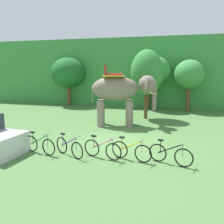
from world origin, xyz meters
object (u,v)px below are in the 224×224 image
object	(u,v)px
tree_left	(155,71)
bike_yellow	(131,151)
tree_center_left	(149,70)
bike_purple	(69,147)
tree_far_right	(189,75)
bike_pink	(102,149)
bike_black	(170,154)
elephant	(121,91)
bike_green	(40,145)
tree_center_right	(68,73)
tree_center	(147,73)

from	to	relation	value
tree_left	bike_yellow	xyz separation A→B (m)	(0.34, -12.21, -2.98)
tree_center_left	bike_purple	size ratio (longest dim) A/B	2.92
tree_far_right	bike_yellow	size ratio (longest dim) A/B	2.58
tree_left	bike_purple	world-z (taller)	tree_left
tree_left	bike_pink	distance (m)	12.70
tree_far_right	bike_black	world-z (taller)	tree_far_right
elephant	bike_purple	bearing A→B (deg)	-97.18
tree_center_left	bike_green	bearing A→B (deg)	-103.11
elephant	bike_pink	size ratio (longest dim) A/B	2.53
bike_pink	bike_yellow	distance (m)	1.15
tree_center_left	elephant	size ratio (longest dim) A/B	1.07
elephant	bike_purple	distance (m)	6.19
bike_purple	bike_black	world-z (taller)	same
tree_center_right	tree_left	distance (m)	8.33
tree_left	bike_yellow	bearing A→B (deg)	-88.39
bike_pink	bike_purple	bearing A→B (deg)	-174.37
tree_center	tree_far_right	world-z (taller)	tree_center
tree_center_right	bike_purple	distance (m)	14.41
bike_green	bike_black	bearing A→B (deg)	3.18
tree_center_left	elephant	xyz separation A→B (m)	(-0.92, -6.95, -1.24)
bike_purple	tree_center_right	bearing A→B (deg)	115.70
elephant	bike_green	size ratio (longest dim) A/B	2.54
tree_center_left	bike_pink	world-z (taller)	tree_center_left
tree_center_right	tree_far_right	bearing A→B (deg)	-1.57
bike_green	bike_black	size ratio (longest dim) A/B	1.01
tree_center_left	bike_yellow	bearing A→B (deg)	-86.03
tree_center_left	bike_purple	xyz separation A→B (m)	(-1.66, -12.82, -3.05)
elephant	bike_pink	distance (m)	6.05
bike_purple	bike_black	size ratio (longest dim) A/B	0.94
bike_yellow	bike_black	size ratio (longest dim) A/B	1.01
bike_green	bike_black	world-z (taller)	same
tree_center	elephant	world-z (taller)	tree_center
elephant	bike_yellow	size ratio (longest dim) A/B	2.54
bike_purple	tree_center	bearing A→B (deg)	76.62
bike_yellow	bike_black	xyz separation A→B (m)	(1.49, 0.01, 0.00)
bike_green	bike_black	xyz separation A→B (m)	(5.36, 0.30, 0.00)
bike_purple	bike_black	bearing A→B (deg)	3.62
elephant	bike_purple	xyz separation A→B (m)	(-0.74, -5.87, -1.82)
bike_pink	bike_yellow	size ratio (longest dim) A/B	1.00
elephant	bike_purple	world-z (taller)	elephant
bike_purple	bike_pink	size ratio (longest dim) A/B	0.93
tree_center_right	tree_far_right	world-z (taller)	tree_center_right
tree_far_right	tree_center	bearing A→B (deg)	-127.05
tree_far_right	bike_yellow	distance (m)	12.73
tree_left	tree_far_right	distance (m)	2.86
bike_purple	tree_far_right	bearing A→B (deg)	67.98
bike_green	bike_black	distance (m)	5.37
tree_center_left	bike_purple	world-z (taller)	tree_center_left
tree_center_left	elephant	world-z (taller)	tree_center_left
tree_far_right	bike_purple	size ratio (longest dim) A/B	2.77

